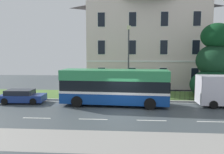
% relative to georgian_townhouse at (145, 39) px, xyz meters
% --- Properties ---
extents(ground_plane, '(60.00, 56.00, 0.18)m').
position_rel_georgian_townhouse_xyz_m(ground_plane, '(-2.81, -13.94, -6.55)').
color(ground_plane, '#3E464A').
extents(georgian_townhouse, '(15.34, 9.25, 12.77)m').
position_rel_georgian_townhouse_xyz_m(georgian_townhouse, '(0.00, 0.00, 0.00)').
color(georgian_townhouse, beige).
rests_on(georgian_townhouse, ground_plane).
extents(iron_verge_railing, '(14.27, 0.04, 0.97)m').
position_rel_georgian_townhouse_xyz_m(iron_verge_railing, '(0.00, -10.52, -5.91)').
color(iron_verge_railing, black).
rests_on(iron_verge_railing, ground_plane).
extents(evergreen_tree, '(4.71, 4.71, 7.86)m').
position_rel_georgian_townhouse_xyz_m(evergreen_tree, '(6.41, -8.42, -3.57)').
color(evergreen_tree, '#423328').
rests_on(evergreen_tree, ground_plane).
extents(single_decker_bus, '(9.40, 3.16, 3.12)m').
position_rel_georgian_townhouse_xyz_m(single_decker_bus, '(-3.58, -12.43, -4.89)').
color(single_decker_bus, navy).
rests_on(single_decker_bus, ground_plane).
extents(parked_hatchback_00, '(4.06, 2.01, 1.22)m').
position_rel_georgian_townhouse_xyz_m(parked_hatchback_00, '(-12.12, -12.14, -5.93)').
color(parked_hatchback_00, navy).
rests_on(parked_hatchback_00, ground_plane).
extents(street_lamp_post, '(0.36, 0.24, 7.05)m').
position_rel_georgian_townhouse_xyz_m(street_lamp_post, '(-2.36, -9.97, -2.39)').
color(street_lamp_post, '#333338').
rests_on(street_lamp_post, ground_plane).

